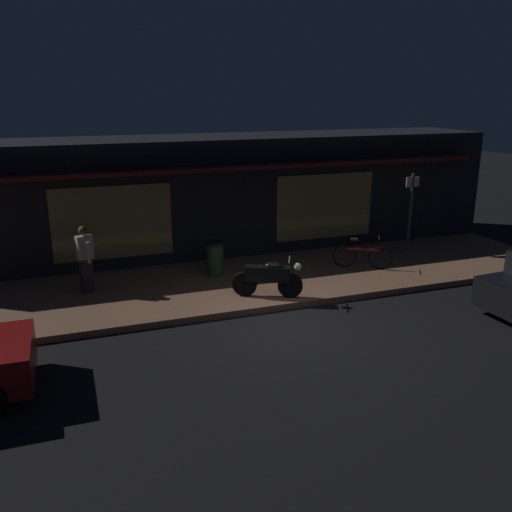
% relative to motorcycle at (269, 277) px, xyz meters
% --- Properties ---
extents(ground_plane, '(60.00, 60.00, 0.00)m').
position_rel_motorcycle_xyz_m(ground_plane, '(-0.04, -1.60, -0.65)').
color(ground_plane, black).
extents(sidewalk_slab, '(18.00, 4.00, 0.15)m').
position_rel_motorcycle_xyz_m(sidewalk_slab, '(-0.04, 1.40, -0.57)').
color(sidewalk_slab, '#8C6047').
rests_on(sidewalk_slab, ground_plane).
extents(storefront_building, '(18.00, 3.30, 3.60)m').
position_rel_motorcycle_xyz_m(storefront_building, '(-0.04, 4.79, 1.16)').
color(storefront_building, black).
rests_on(storefront_building, ground_plane).
extents(motorcycle, '(1.59, 0.89, 0.97)m').
position_rel_motorcycle_xyz_m(motorcycle, '(0.00, 0.00, 0.00)').
color(motorcycle, black).
rests_on(motorcycle, sidewalk_slab).
extents(bicycle_parked, '(1.42, 0.93, 0.91)m').
position_rel_motorcycle_xyz_m(bicycle_parked, '(3.26, 1.20, -0.14)').
color(bicycle_parked, black).
rests_on(bicycle_parked, sidewalk_slab).
extents(person_photographer, '(0.43, 0.61, 1.67)m').
position_rel_motorcycle_xyz_m(person_photographer, '(-4.09, 1.84, 0.38)').
color(person_photographer, '#28232D').
rests_on(person_photographer, sidewalk_slab).
extents(sign_post, '(0.44, 0.09, 2.40)m').
position_rel_motorcycle_xyz_m(sign_post, '(5.50, 2.27, 0.86)').
color(sign_post, '#47474C').
rests_on(sign_post, sidewalk_slab).
extents(trash_bin, '(0.48, 0.48, 0.93)m').
position_rel_motorcycle_xyz_m(trash_bin, '(-0.77, 2.01, -0.03)').
color(trash_bin, '#2D4C33').
rests_on(trash_bin, sidewalk_slab).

